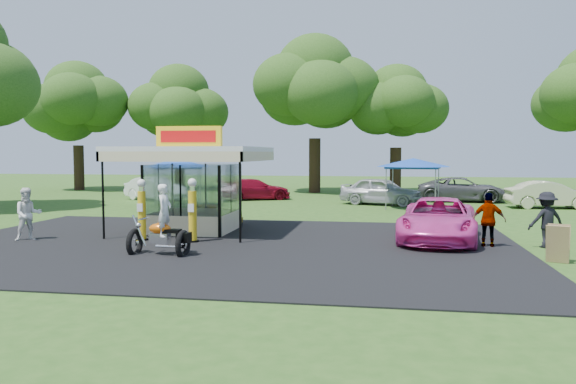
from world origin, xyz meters
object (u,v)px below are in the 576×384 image
Objects in this scene: bg_car_a at (156,189)px; bg_car_e at (549,195)px; gas_station_kiosk at (194,187)px; tent_east at (413,163)px; motorcycle at (163,227)px; tent_west at (177,163)px; kiosk_car at (211,214)px; spectator_east_b at (489,220)px; a_frame_sign at (558,244)px; spectator_west at (28,214)px; gas_pump_right at (193,212)px; bg_car_c at (381,191)px; gas_pump_left at (142,212)px; bg_car_b at (254,189)px; spectator_east_a at (546,220)px; pink_sedan at (438,220)px; bg_car_d at (463,189)px.

bg_car_e reaches higher than bg_car_a.
tent_east is (9.06, 11.02, 0.80)m from gas_station_kiosk.
tent_west is at bearing 112.80° from motorcycle.
bg_car_e is (16.74, 10.35, 0.29)m from kiosk_car.
motorcycle reaches higher than spectator_east_b.
a_frame_sign is 0.23× the size of bg_car_a.
spectator_east_b is (10.11, 3.23, 0.03)m from motorcycle.
kiosk_car is 19.68m from bg_car_e.
bg_car_e is (15.95, 17.73, -0.12)m from motorcycle.
gas_pump_right is at bearing -35.77° from spectator_west.
motorcycle is 0.56× the size of tent_east.
bg_car_c is 12.36m from tent_west.
a_frame_sign is (13.42, -1.68, -0.51)m from gas_pump_left.
gas_station_kiosk is 2.38× the size of gas_pump_right.
gas_pump_right is 0.47× the size of bg_car_b.
motorcycle reaches higher than kiosk_car.
spectator_east_b is (15.99, 1.28, -0.04)m from spectator_west.
spectator_west is 0.48× the size of tent_west.
bg_car_e is (24.25, -1.29, 0.00)m from bg_car_a.
gas_pump_right reaches higher than spectator_east_b.
spectator_east_a is 21.96m from bg_car_b.
spectator_west reaches higher than pink_sedan.
motorcycle is at bearing -54.43° from gas_pump_left.
pink_sedan is at bearing -5.52° from gas_station_kiosk.
gas_pump_left is 0.40× the size of pink_sedan.
pink_sedan is (8.57, 4.27, -0.12)m from motorcycle.
gas_pump_left is (-1.03, -2.63, -0.72)m from gas_station_kiosk.
bg_car_d is (1.58, 18.26, -0.13)m from spectator_east_b.
motorcycle is 20.75m from bg_car_a.
tent_east is at bearing -88.45° from spectator_east_a.
tent_east is at bearing 151.95° from bg_car_d.
motorcycle is (0.79, -5.17, -0.89)m from gas_station_kiosk.
tent_east is at bearing 59.10° from gas_pump_right.
bg_car_d reaches higher than bg_car_e.
tent_west is (-5.47, 12.88, 1.44)m from gas_pump_right.
gas_pump_left reaches higher than bg_car_c.
gas_pump_right is 16.02m from tent_east.
bg_car_b is 0.99× the size of bg_car_c.
bg_car_c is 1.05× the size of bg_car_e.
kiosk_car is (-0.00, 2.21, -1.30)m from gas_station_kiosk.
spectator_east_b is at bearing -26.97° from pink_sedan.
kiosk_car is (-0.87, 4.88, -0.61)m from gas_pump_right.
kiosk_car is 11.67m from spectator_east_b.
spectator_east_a is 0.38× the size of bg_car_c.
gas_station_kiosk is at bearing 108.07° from gas_pump_right.
tent_east is at bearing 50.55° from gas_station_kiosk.
spectator_east_a is at bearing -4.58° from pink_sedan.
bg_car_c reaches higher than pink_sedan.
spectator_east_a reaches higher than bg_car_e.
pink_sedan reaches higher than bg_car_e.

